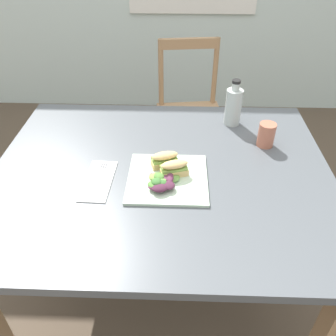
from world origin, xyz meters
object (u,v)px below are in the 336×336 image
Objects in this scene: dining_table at (162,195)px; fork_on_napkin at (100,177)px; chair_wooden_far at (190,113)px; sandwich_half_front at (174,168)px; sandwich_half_back at (165,159)px; cup_extra_side at (266,135)px; plate_lunch at (168,178)px; bottle_cold_brew at (233,108)px.

dining_table is 6.54× the size of fork_on_napkin.
chair_wooden_far reaches higher than dining_table.
sandwich_half_front is at bearing -38.95° from dining_table.
sandwich_half_front is 0.06m from sandwich_half_back.
sandwich_half_front is 1.09× the size of cup_extra_side.
cup_extra_side is (0.37, 0.23, 0.04)m from plate_lunch.
sandwich_half_front is 0.52× the size of bottle_cold_brew.
chair_wooden_far is at bearing 85.42° from sandwich_half_front.
bottle_cold_brew is at bearing 50.20° from dining_table.
sandwich_half_back is at bearing 124.56° from sandwich_half_front.
cup_extra_side is (0.39, 0.16, 0.01)m from sandwich_half_back.
bottle_cold_brew reaches higher than sandwich_half_back.
fork_on_napkin is at bearing 179.71° from plate_lunch.
dining_table is at bearing 13.91° from fork_on_napkin.
cup_extra_side reaches higher than sandwich_half_back.
chair_wooden_far reaches higher than sandwich_half_back.
fork_on_napkin is at bearing -163.49° from sandwich_half_back.
plate_lunch is 2.64× the size of sandwich_half_front.
sandwich_half_back is 0.56× the size of fork_on_napkin.
bottle_cold_brew is (0.24, 0.38, 0.03)m from sandwich_half_front.
cup_extra_side is at bearing -71.04° from chair_wooden_far.
bottle_cold_brew is at bearing 57.75° from sandwich_half_front.
bottle_cold_brew is (0.16, -0.62, 0.36)m from chair_wooden_far.
sandwich_half_back is (0.01, 0.01, 0.16)m from dining_table.
plate_lunch is (0.02, -0.05, 0.12)m from dining_table.
sandwich_half_back is at bearing 51.05° from dining_table.
plate_lunch is 0.48m from bottle_cold_brew.
sandwich_half_back is at bearing -96.90° from chair_wooden_far.
plate_lunch is 0.08m from sandwich_half_back.
chair_wooden_far reaches higher than plate_lunch.
chair_wooden_far is at bearing 84.27° from plate_lunch.
chair_wooden_far is 4.40× the size of bottle_cold_brew.
fork_on_napkin is (-0.34, -1.02, 0.30)m from chair_wooden_far.
dining_table is at bearing 114.02° from plate_lunch.
dining_table is at bearing -97.45° from chair_wooden_far.
sandwich_half_back is (-0.03, 0.05, 0.00)m from sandwich_half_front.
bottle_cold_brew is at bearing 38.46° from fork_on_napkin.
bottle_cold_brew is 2.09× the size of cup_extra_side.
fork_on_napkin is at bearing -166.09° from dining_table.
sandwich_half_back is 1.09× the size of cup_extra_side.
cup_extra_side is at bearing 22.84° from sandwich_half_back.
chair_wooden_far reaches higher than fork_on_napkin.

